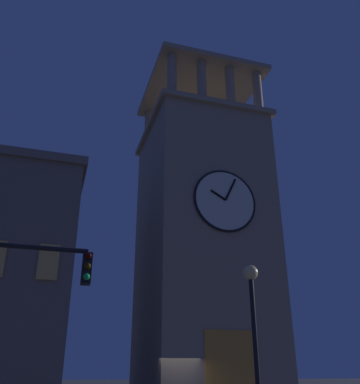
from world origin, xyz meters
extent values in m
cube|color=gray|center=(-3.10, -5.17, 9.56)|extent=(8.01, 8.67, 19.11)
cube|color=gray|center=(-3.10, -5.17, 19.31)|extent=(8.61, 9.27, 0.40)
cylinder|color=gray|center=(-6.51, -1.44, 21.36)|extent=(0.70, 0.70, 3.70)
cylinder|color=gray|center=(-4.24, -1.44, 21.36)|extent=(0.70, 0.70, 3.70)
cylinder|color=gray|center=(-1.97, -1.44, 21.36)|extent=(0.70, 0.70, 3.70)
cylinder|color=gray|center=(0.30, -1.44, 21.36)|extent=(0.70, 0.70, 3.70)
cylinder|color=gray|center=(-6.51, -8.90, 21.36)|extent=(0.70, 0.70, 3.70)
cylinder|color=gray|center=(-4.24, -8.90, 21.36)|extent=(0.70, 0.70, 3.70)
cylinder|color=gray|center=(-1.97, -8.90, 21.36)|extent=(0.70, 0.70, 3.70)
cylinder|color=gray|center=(0.30, -8.90, 21.36)|extent=(0.70, 0.70, 3.70)
cube|color=gray|center=(-3.10, -5.17, 23.41)|extent=(8.61, 9.27, 0.40)
cylinder|color=black|center=(-3.10, -5.17, 25.03)|extent=(0.12, 0.12, 2.83)
cylinder|color=silver|center=(-3.10, -0.78, 11.85)|extent=(4.08, 0.12, 4.08)
torus|color=black|center=(-3.10, -0.76, 11.85)|extent=(4.24, 0.16, 4.24)
cube|color=black|center=(-2.62, -0.68, 12.13)|extent=(1.04, 0.06, 0.66)
cube|color=black|center=(-3.49, -0.68, 12.63)|extent=(0.87, 0.06, 1.61)
cube|color=orange|center=(-3.10, -0.89, 2.00)|extent=(3.20, 0.24, 4.00)
cube|color=#E0B259|center=(7.12, 0.22, 6.90)|extent=(1.00, 0.12, 1.80)
cylinder|color=black|center=(7.67, 11.71, 4.52)|extent=(3.22, 0.12, 0.12)
cube|color=black|center=(6.06, 11.71, 4.10)|extent=(0.22, 0.30, 0.75)
sphere|color=#360505|center=(6.06, 11.89, 4.37)|extent=(0.16, 0.16, 0.16)
sphere|color=#392705|center=(6.06, 11.89, 4.12)|extent=(0.16, 0.16, 0.16)
sphere|color=#18C154|center=(6.06, 11.89, 3.87)|extent=(0.16, 0.16, 0.16)
cylinder|color=black|center=(1.22, 10.71, 2.16)|extent=(0.14, 0.14, 4.31)
sphere|color=#F9DB8C|center=(1.22, 10.71, 4.53)|extent=(0.44, 0.44, 0.44)
camera|label=1|loc=(6.81, 21.83, 1.82)|focal=38.97mm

